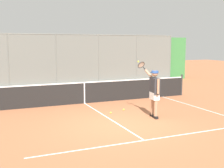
{
  "coord_description": "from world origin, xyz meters",
  "views": [
    {
      "loc": [
        3.77,
        8.13,
        2.61
      ],
      "look_at": [
        -0.61,
        -2.12,
        1.05
      ],
      "focal_mm": 45.85,
      "sensor_mm": 36.0,
      "label": 1
    }
  ],
  "objects": [
    {
      "name": "ground_plane",
      "position": [
        0.0,
        0.0,
        0.0
      ],
      "size": [
        60.0,
        60.0,
        0.0
      ],
      "primitive_type": "plane",
      "color": "#A8603D"
    },
    {
      "name": "tennis_player",
      "position": [
        -1.53,
        -0.46,
        0.99
      ],
      "size": [
        0.36,
        1.42,
        1.98
      ],
      "rotation": [
        0.0,
        0.0,
        -1.7
      ],
      "color": "black",
      "rests_on": "ground"
    },
    {
      "name": "tennis_ball_by_sideline",
      "position": [
        -1.01,
        -1.87,
        0.03
      ],
      "size": [
        0.07,
        0.07,
        0.07
      ],
      "primitive_type": "sphere",
      "color": "#C1D138",
      "rests_on": "ground"
    },
    {
      "name": "court_line_markings",
      "position": [
        0.0,
        1.86,
        0.0
      ],
      "size": [
        8.18,
        9.77,
        0.01
      ],
      "color": "white",
      "rests_on": "ground"
    },
    {
      "name": "fence_backdrop",
      "position": [
        0.0,
        -10.04,
        1.53
      ],
      "size": [
        19.71,
        1.37,
        3.24
      ],
      "color": "slate",
      "rests_on": "ground"
    },
    {
      "name": "tennis_ball_near_baseline",
      "position": [
        -0.34,
        -1.6,
        0.03
      ],
      "size": [
        0.07,
        0.07,
        0.07
      ],
      "primitive_type": "sphere",
      "color": "#D6E042",
      "rests_on": "ground"
    },
    {
      "name": "tennis_net",
      "position": [
        0.0,
        -3.8,
        0.49
      ],
      "size": [
        10.51,
        0.09,
        1.07
      ],
      "color": "#2D2D2D",
      "rests_on": "ground"
    }
  ]
}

